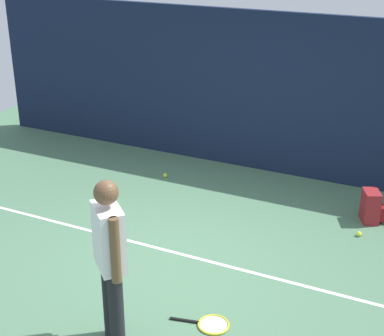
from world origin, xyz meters
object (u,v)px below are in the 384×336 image
(backpack, at_px, (372,207))
(tennis_ball_near_player, at_px, (165,175))
(tennis_ball_by_fence, at_px, (359,234))
(tennis_racket, at_px, (211,324))
(tennis_player, at_px, (110,255))

(backpack, relative_size, tennis_ball_near_player, 6.67)
(backpack, relative_size, tennis_ball_by_fence, 6.67)
(tennis_racket, bearing_deg, tennis_player, -151.21)
(backpack, xyz_separation_m, tennis_ball_by_fence, (-0.05, -0.48, -0.18))
(tennis_racket, bearing_deg, tennis_ball_near_player, 112.76)
(tennis_ball_near_player, bearing_deg, backpack, -1.43)
(backpack, bearing_deg, tennis_player, 129.87)
(tennis_ball_near_player, relative_size, tennis_ball_by_fence, 1.00)
(tennis_racket, height_order, tennis_ball_by_fence, tennis_ball_by_fence)
(tennis_racket, distance_m, tennis_ball_by_fence, 2.65)
(tennis_player, distance_m, backpack, 4.05)
(tennis_ball_by_fence, bearing_deg, tennis_player, -118.66)
(backpack, distance_m, tennis_ball_near_player, 3.17)
(tennis_racket, bearing_deg, backpack, 58.23)
(backpack, height_order, tennis_ball_by_fence, backpack)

